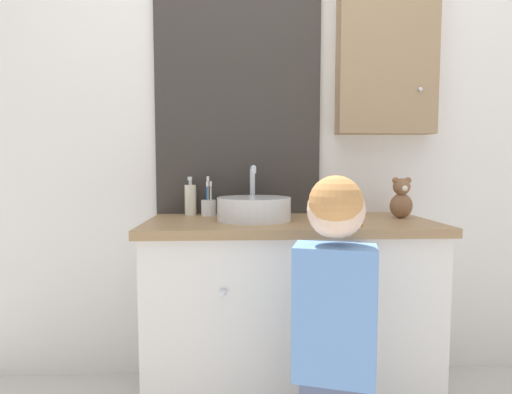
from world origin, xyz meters
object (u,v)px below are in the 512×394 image
at_px(sink_basin, 254,208).
at_px(teddy_bear, 401,199).
at_px(toothbrush_holder, 209,206).
at_px(child_figure, 335,318).
at_px(soap_dispenser, 190,199).

relative_size(sink_basin, teddy_bear, 2.01).
distance_m(toothbrush_holder, teddy_bear, 0.84).
xyz_separation_m(toothbrush_holder, teddy_bear, (0.83, -0.13, 0.04)).
bearing_deg(child_figure, teddy_bear, 52.51).
bearing_deg(soap_dispenser, toothbrush_holder, -17.93).
bearing_deg(sink_basin, child_figure, -66.66).
relative_size(child_figure, teddy_bear, 5.56).
bearing_deg(teddy_bear, child_figure, -127.49).
xyz_separation_m(sink_basin, child_figure, (0.22, -0.51, -0.28)).
relative_size(toothbrush_holder, child_figure, 0.18).
xyz_separation_m(sink_basin, teddy_bear, (0.63, 0.03, 0.03)).
height_order(toothbrush_holder, child_figure, child_figure).
relative_size(sink_basin, child_figure, 0.36).
height_order(toothbrush_holder, teddy_bear, same).
distance_m(sink_basin, teddy_bear, 0.64).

